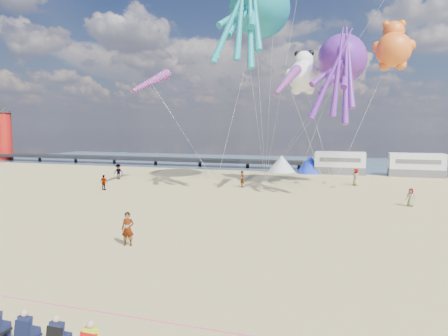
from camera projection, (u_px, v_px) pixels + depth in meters
ground at (183, 267)px, 18.43m from camera, size 120.00×120.00×0.00m
water at (307, 163)px, 70.61m from camera, size 120.00×120.00×0.00m
pier at (134, 158)px, 68.43m from camera, size 60.00×3.00×0.50m
lighthouse at (5, 137)px, 76.42m from camera, size 2.60×2.60×9.00m
motorhome_0 at (340, 163)px, 54.43m from camera, size 6.60×2.50×3.00m
motorhome_1 at (416, 165)px, 51.60m from camera, size 6.60×2.50×3.00m
tent_white at (282, 164)px, 56.85m from camera, size 4.00×4.00×2.40m
tent_blue at (310, 164)px, 55.66m from camera, size 4.00×4.00×2.40m
spectator_row at (29, 329)px, 11.56m from camera, size 6.10×0.90×1.30m
rope_line at (126, 316)px, 13.69m from camera, size 34.00×0.03×0.03m
standing_person at (128, 229)px, 21.72m from camera, size 0.77×0.60×1.86m
beachgoer_0 at (356, 177)px, 43.73m from camera, size 0.59×0.77×1.88m
beachgoer_2 at (118, 172)px, 48.92m from camera, size 0.99×0.82×1.87m
beachgoer_3 at (104, 182)px, 40.70m from camera, size 1.03×0.61×1.57m
beachgoer_5 at (242, 179)px, 42.52m from camera, size 1.27×1.68×1.77m
beachgoer_6 at (411, 197)px, 32.40m from camera, size 0.65×0.56×1.49m
sandbag_a at (216, 184)px, 44.14m from camera, size 0.50×0.35×0.22m
sandbag_b at (296, 182)px, 45.52m from camera, size 0.50×0.35×0.22m
sandbag_c at (333, 187)px, 42.17m from camera, size 0.50×0.35×0.22m
sandbag_d at (324, 183)px, 45.38m from camera, size 0.50×0.35×0.22m
sandbag_e at (265, 182)px, 46.05m from camera, size 0.50×0.35×0.22m
kite_octopus_teal at (260, 7)px, 41.13m from camera, size 6.32×11.73×12.76m
kite_octopus_purple at (342, 59)px, 39.44m from camera, size 7.60×10.75×11.30m
kite_panda at (303, 76)px, 42.36m from camera, size 4.24×4.03×5.57m
kite_teddy_orange at (393, 50)px, 38.72m from camera, size 4.78×4.60×5.75m
windsock_left at (151, 82)px, 41.25m from camera, size 1.61×7.17×7.11m
windsock_mid at (287, 81)px, 37.24m from camera, size 2.08×6.62×6.55m
windsock_right at (342, 79)px, 38.67m from camera, size 1.72×4.57×4.48m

